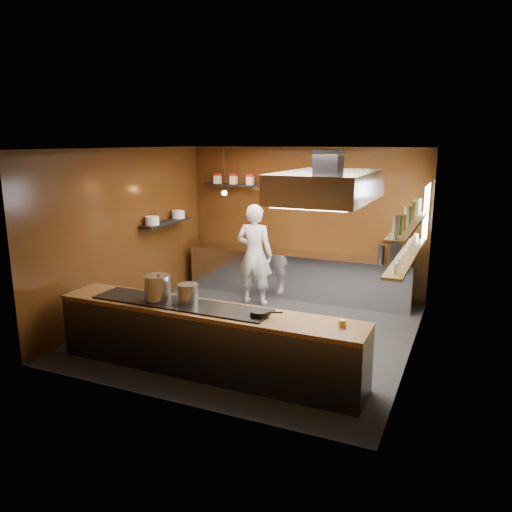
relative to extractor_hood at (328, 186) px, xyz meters
The scene contains 26 objects.
floor 2.85m from the extractor_hood, 162.90° to the left, with size 5.00×5.00×0.00m, color black.
back_wall 3.33m from the extractor_hood, 114.15° to the left, with size 5.00×5.00×0.00m, color #331709.
left_wall 3.95m from the extractor_hood, behind, with size 5.00×5.00×0.00m, color #331709.
right_wall 1.62m from the extractor_hood, 18.43° to the left, with size 5.00×5.00×0.00m, color brown.
ceiling 1.45m from the extractor_hood, 162.90° to the left, with size 5.00×5.00×0.00m, color silver.
window_pane 2.47m from the extractor_hood, 61.29° to the left, with size 1.00×1.00×0.00m, color white.
prep_counter 3.54m from the extractor_hood, 116.83° to the left, with size 4.60×0.65×0.90m, color silver.
pass_counter 2.70m from the extractor_hood, 137.38° to the right, with size 4.40×0.72×0.94m.
tin_shelf 3.54m from the extractor_hood, 128.56° to the left, with size 2.60×0.26×0.04m, color black.
plate_shelf 4.02m from the extractor_hood, 158.96° to the left, with size 0.30×1.40×0.04m, color black.
bottle_shelf_upper 1.38m from the extractor_hood, 33.94° to the left, with size 0.26×2.80×0.04m, color brown.
bottle_shelf_lower 1.64m from the extractor_hood, 33.94° to the left, with size 0.26×2.80×0.04m, color brown.
extractor_hood is the anchor object (origin of this frame).
pendant_left 3.44m from the extractor_hood, 142.13° to the left, with size 0.10×0.10×0.95m.
pendant_right 2.60m from the extractor_hood, 125.54° to the left, with size 0.10×0.10×0.95m.
storage_tins 3.44m from the extractor_hood, 126.60° to the left, with size 2.43×0.13×0.22m.
plate_stacks 3.99m from the extractor_hood, 158.96° to the left, with size 0.26×1.16×0.16m.
bottles 1.33m from the extractor_hood, 33.94° to the left, with size 0.06×2.66×0.24m.
wine_glasses 1.59m from the extractor_hood, 33.94° to the left, with size 0.07×2.37×0.13m.
stockpot_large 2.76m from the extractor_hood, 149.20° to the right, with size 0.37×0.37×0.36m, color silver.
stockpot_small 2.44m from the extractor_hood, 144.32° to the right, with size 0.28×0.28×0.27m, color silver.
utensil_crock 2.79m from the extractor_hood, 147.80° to the right, with size 0.13×0.13×0.17m, color silver.
frying_pan 2.03m from the extractor_hood, 111.67° to the right, with size 0.40×0.25×0.06m.
butter_jar 1.99m from the extractor_hood, 63.86° to the right, with size 0.09×0.09×0.08m, color yellow.
espresso_machine 3.06m from the extractor_hood, 74.01° to the left, with size 0.41×0.39×0.41m, color black.
chef 3.04m from the extractor_hood, 136.63° to the left, with size 0.71×0.47×1.96m, color silver.
Camera 1 is at (3.19, -7.16, 3.11)m, focal length 35.00 mm.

